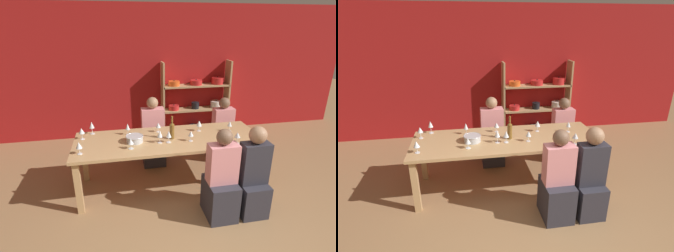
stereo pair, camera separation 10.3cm
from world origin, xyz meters
TOP-DOWN VIEW (x-y plane):
  - wall_back_red at (0.00, 3.83)m, footprint 8.80×0.06m
  - shelf_unit at (0.89, 3.63)m, footprint 1.48×0.30m
  - dining_table at (-0.11, 1.67)m, footprint 2.65×0.95m
  - mixing_bowl at (-0.61, 1.64)m, footprint 0.24×0.24m
  - wine_bottle_green at (-0.08, 1.65)m, footprint 0.07×0.07m
  - wine_glass_red_a at (0.75, 1.32)m, footprint 0.08×0.08m
  - wine_glass_empty_a at (0.16, 1.52)m, footprint 0.07×0.07m
  - wine_glass_white_a at (0.39, 1.86)m, footprint 0.08×0.08m
  - wine_glass_red_b at (-0.27, 1.55)m, footprint 0.07×0.07m
  - wine_glass_empty_b at (0.83, 1.76)m, footprint 0.07×0.07m
  - wine_glass_red_c at (-0.68, 1.92)m, footprint 0.06×0.06m
  - wine_glass_red_d at (-1.31, 1.41)m, footprint 0.08×0.08m
  - wine_glass_red_e at (-1.32, 1.88)m, footprint 0.08×0.08m
  - wine_glass_empty_c at (-0.15, 1.53)m, footprint 0.07×0.07m
  - wine_glass_red_f at (-0.23, 1.94)m, footprint 0.08×0.08m
  - wine_glass_red_g at (-0.67, 1.44)m, footprint 0.08×0.08m
  - wine_glass_red_h at (-1.20, 2.06)m, footprint 0.07×0.07m
  - person_near_a at (0.37, 0.88)m, footprint 0.36×0.44m
  - person_far_a at (-0.24, 2.43)m, footprint 0.38×0.47m
  - person_near_b at (0.79, 0.88)m, footprint 0.34×0.43m
  - person_far_b at (1.03, 2.45)m, footprint 0.36×0.45m

SIDE VIEW (x-z plane):
  - person_far_b at x=1.03m, z-range -0.14..0.96m
  - person_far_a at x=-0.24m, z-range -0.16..1.03m
  - person_near_a at x=0.37m, z-range -0.15..1.03m
  - person_near_b at x=0.79m, z-range -0.14..1.04m
  - shelf_unit at x=0.89m, z-range -0.13..1.45m
  - dining_table at x=-0.11m, z-range 0.31..1.08m
  - mixing_bowl at x=-0.61m, z-range 0.78..0.87m
  - wine_glass_red_g at x=-0.67m, z-range 0.80..0.94m
  - wine_glass_red_f at x=-0.23m, z-range 0.80..0.95m
  - wine_glass_empty_a at x=0.16m, z-range 0.81..0.96m
  - wine_glass_red_d at x=-1.31m, z-range 0.80..0.96m
  - wine_glass_empty_b at x=0.83m, z-range 0.81..0.97m
  - wine_glass_white_a at x=0.39m, z-range 0.81..0.97m
  - wine_glass_empty_c at x=-0.15m, z-range 0.81..0.97m
  - wine_glass_red_a at x=0.75m, z-range 0.81..0.97m
  - wine_glass_red_c at x=-0.68m, z-range 0.81..0.98m
  - wine_glass_red_e at x=-1.32m, z-range 0.81..0.98m
  - wine_glass_red_b at x=-0.27m, z-range 0.81..0.99m
  - wine_bottle_green at x=-0.08m, z-range 0.73..1.07m
  - wine_glass_red_h at x=-1.20m, z-range 0.81..1.00m
  - wall_back_red at x=0.00m, z-range 0.00..2.70m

